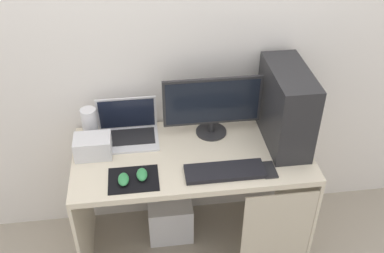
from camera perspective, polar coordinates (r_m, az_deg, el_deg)
ground_plane at (r=3.06m, az=-0.00°, el=-14.66°), size 8.00×8.00×0.00m
wall_back at (r=2.53m, az=-1.00°, el=11.11°), size 4.00×0.05×2.60m
desk at (r=2.61m, az=0.41°, el=-6.33°), size 1.32×0.64×0.78m
pc_tower at (r=2.53m, az=11.82°, el=2.47°), size 0.20×0.48×0.45m
monitor at (r=2.54m, az=2.58°, el=2.70°), size 0.56×0.18×0.37m
laptop at (r=2.62m, az=-8.10°, el=-0.50°), size 0.34×0.24×0.23m
speaker at (r=2.62m, az=-12.81°, el=0.32°), size 0.09×0.09×0.19m
projector at (r=2.51m, az=-12.43°, el=-2.47°), size 0.20×0.14×0.12m
keyboard at (r=2.38m, az=4.16°, el=-5.69°), size 0.42×0.14×0.02m
mousepad at (r=2.36m, az=-7.42°, el=-6.66°), size 0.26×0.20×0.00m
mouse_left at (r=2.35m, az=-6.36°, el=-6.06°), size 0.06×0.10×0.03m
mouse_right at (r=2.34m, az=-8.68°, el=-6.64°), size 0.06×0.10×0.03m
cell_phone at (r=2.42m, az=9.72°, el=-5.43°), size 0.07×0.13×0.01m
subwoofer at (r=3.04m, az=-2.83°, el=-11.13°), size 0.28×0.28×0.28m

